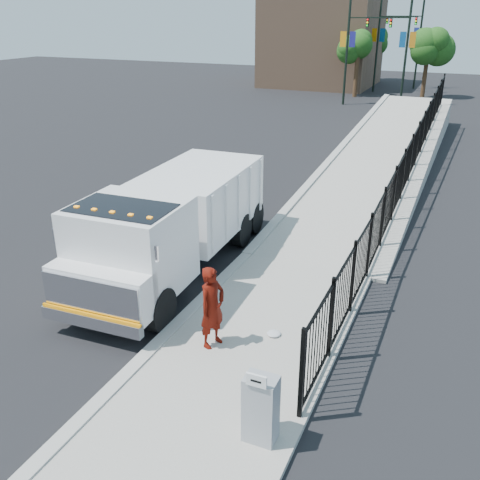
% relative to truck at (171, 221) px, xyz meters
% --- Properties ---
extents(ground, '(120.00, 120.00, 0.00)m').
position_rel_truck_xyz_m(ground, '(1.55, -2.33, -1.54)').
color(ground, black).
rests_on(ground, ground).
extents(sidewalk, '(3.55, 12.00, 0.12)m').
position_rel_truck_xyz_m(sidewalk, '(3.47, -4.33, -1.48)').
color(sidewalk, '#9E998E').
rests_on(sidewalk, ground).
extents(curb, '(0.30, 12.00, 0.16)m').
position_rel_truck_xyz_m(curb, '(1.55, -4.33, -1.46)').
color(curb, '#ADAAA3').
rests_on(curb, ground).
extents(ramp, '(3.95, 24.06, 3.19)m').
position_rel_truck_xyz_m(ramp, '(3.67, 13.67, -1.54)').
color(ramp, '#9E998E').
rests_on(ramp, ground).
extents(iron_fence, '(0.10, 28.00, 1.80)m').
position_rel_truck_xyz_m(iron_fence, '(5.10, 9.67, -0.64)').
color(iron_fence, black).
rests_on(iron_fence, ground).
extents(truck, '(2.91, 8.10, 2.74)m').
position_rel_truck_xyz_m(truck, '(0.00, 0.00, 0.00)').
color(truck, black).
rests_on(truck, ground).
extents(worker, '(0.62, 0.77, 1.84)m').
position_rel_truck_xyz_m(worker, '(2.67, -2.92, -0.50)').
color(worker, '#530D05').
rests_on(worker, sidewalk).
extents(utility_cabinet, '(0.55, 0.40, 1.25)m').
position_rel_truck_xyz_m(utility_cabinet, '(4.65, -5.11, -0.80)').
color(utility_cabinet, gray).
rests_on(utility_cabinet, sidewalk).
extents(arrow_sign, '(0.35, 0.04, 0.22)m').
position_rel_truck_xyz_m(arrow_sign, '(4.65, -5.33, -0.06)').
color(arrow_sign, white).
rests_on(arrow_sign, utility_cabinet).
extents(debris, '(0.32, 0.32, 0.08)m').
position_rel_truck_xyz_m(debris, '(3.77, -2.06, -1.38)').
color(debris, silver).
rests_on(debris, sidewalk).
extents(light_pole_0, '(3.77, 0.22, 8.00)m').
position_rel_truck_xyz_m(light_pole_0, '(-2.21, 30.67, 2.82)').
color(light_pole_0, black).
rests_on(light_pole_0, ground).
extents(light_pole_1, '(3.78, 0.22, 8.00)m').
position_rel_truck_xyz_m(light_pole_1, '(1.38, 31.77, 2.82)').
color(light_pole_1, black).
rests_on(light_pole_1, ground).
extents(light_pole_2, '(3.78, 0.22, 8.00)m').
position_rel_truck_xyz_m(light_pole_2, '(-1.41, 38.82, 2.82)').
color(light_pole_2, black).
rests_on(light_pole_2, ground).
extents(light_pole_3, '(3.78, 0.22, 8.00)m').
position_rel_truck_xyz_m(light_pole_3, '(1.10, 42.35, 2.82)').
color(light_pole_3, black).
rests_on(light_pole_3, ground).
extents(tree_0, '(2.33, 2.33, 5.16)m').
position_rel_truck_xyz_m(tree_0, '(-2.57, 35.03, 2.38)').
color(tree_0, '#382314').
rests_on(tree_0, ground).
extents(tree_1, '(2.42, 2.42, 5.21)m').
position_rel_truck_xyz_m(tree_1, '(2.78, 36.85, 2.39)').
color(tree_1, '#382314').
rests_on(tree_1, ground).
extents(tree_2, '(2.57, 2.57, 5.28)m').
position_rel_truck_xyz_m(tree_2, '(-3.49, 47.22, 2.40)').
color(tree_2, '#382314').
rests_on(tree_2, ground).
extents(building, '(10.00, 10.00, 8.00)m').
position_rel_truck_xyz_m(building, '(-7.45, 41.67, 2.46)').
color(building, '#8C664C').
rests_on(building, ground).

